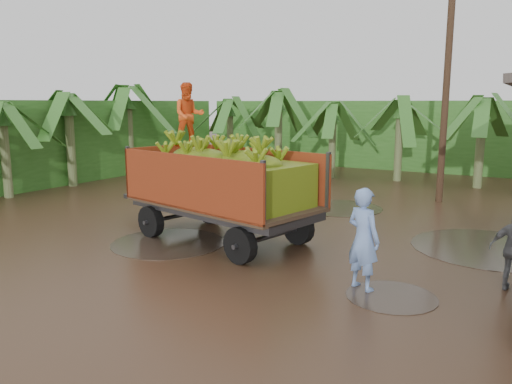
% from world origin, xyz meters
% --- Properties ---
extents(ground, '(100.00, 100.00, 0.00)m').
position_xyz_m(ground, '(0.00, 0.00, 0.00)').
color(ground, black).
rests_on(ground, ground).
extents(hedge_north, '(22.00, 3.00, 3.60)m').
position_xyz_m(hedge_north, '(-2.00, 16.00, 1.80)').
color(hedge_north, '#2D661E').
rests_on(hedge_north, ground).
extents(hedge_west, '(3.00, 18.00, 3.60)m').
position_xyz_m(hedge_west, '(-14.00, 4.00, 1.80)').
color(hedge_west, '#2D661E').
rests_on(hedge_west, ground).
extents(banana_trailer, '(7.03, 3.39, 4.04)m').
position_xyz_m(banana_trailer, '(-1.91, -1.14, 1.51)').
color(banana_trailer, '#C3401B').
rests_on(banana_trailer, ground).
extents(man_blue, '(0.84, 0.71, 1.96)m').
position_xyz_m(man_blue, '(2.33, -2.61, 0.98)').
color(man_blue, '#779BDA').
rests_on(man_blue, ground).
extents(utility_pole, '(1.20, 0.24, 8.45)m').
position_xyz_m(utility_pole, '(1.91, 7.06, 4.28)').
color(utility_pole, '#47301E').
rests_on(utility_pole, ground).
extents(banana_plants, '(24.72, 20.78, 4.36)m').
position_xyz_m(banana_plants, '(-6.03, 6.52, 1.93)').
color(banana_plants, '#2D661E').
rests_on(banana_plants, ground).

